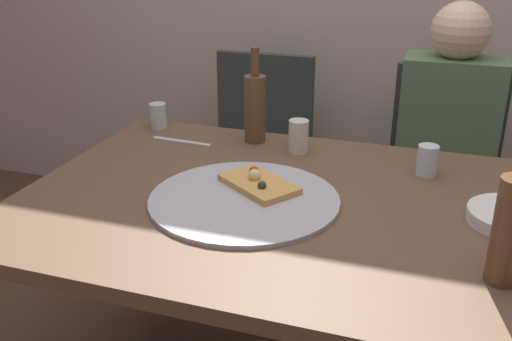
{
  "coord_description": "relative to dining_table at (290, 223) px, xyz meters",
  "views": [
    {
      "loc": [
        0.35,
        -1.35,
        1.4
      ],
      "look_at": [
        -0.12,
        0.05,
        0.78
      ],
      "focal_mm": 40.41,
      "sensor_mm": 36.0,
      "label": 1
    }
  ],
  "objects": [
    {
      "name": "dining_table",
      "position": [
        0.0,
        0.0,
        0.0
      ],
      "size": [
        1.47,
        1.02,
        0.73
      ],
      "color": "brown",
      "rests_on": "ground_plane"
    },
    {
      "name": "pizza_tray",
      "position": [
        -0.12,
        -0.05,
        0.08
      ],
      "size": [
        0.51,
        0.51,
        0.01
      ],
      "primitive_type": "cylinder",
      "color": "#ADADB2",
      "rests_on": "dining_table"
    },
    {
      "name": "pizza_slice_last",
      "position": [
        -0.1,
        0.03,
        0.09
      ],
      "size": [
        0.25,
        0.23,
        0.05
      ],
      "color": "tan",
      "rests_on": "pizza_tray"
    },
    {
      "name": "wine_bottle",
      "position": [
        -0.24,
        0.41,
        0.19
      ],
      "size": [
        0.07,
        0.07,
        0.32
      ],
      "color": "brown",
      "rests_on": "dining_table"
    },
    {
      "name": "beer_bottle",
      "position": [
        0.51,
        -0.24,
        0.19
      ],
      "size": [
        0.07,
        0.07,
        0.31
      ],
      "color": "brown",
      "rests_on": "dining_table"
    },
    {
      "name": "tumbler_near",
      "position": [
        0.33,
        0.29,
        0.12
      ],
      "size": [
        0.06,
        0.06,
        0.09
      ],
      "primitive_type": "cylinder",
      "color": "silver",
      "rests_on": "dining_table"
    },
    {
      "name": "tumbler_far",
      "position": [
        -0.62,
        0.44,
        0.12
      ],
      "size": [
        0.06,
        0.06,
        0.09
      ],
      "primitive_type": "cylinder",
      "color": "#B7C6BC",
      "rests_on": "dining_table"
    },
    {
      "name": "wine_glass",
      "position": [
        -0.07,
        0.36,
        0.12
      ],
      "size": [
        0.07,
        0.07,
        0.11
      ],
      "primitive_type": "cylinder",
      "color": "beige",
      "rests_on": "dining_table"
    },
    {
      "name": "plate_stack",
      "position": [
        0.55,
        0.04,
        0.09
      ],
      "size": [
        0.22,
        0.22,
        0.03
      ],
      "primitive_type": "cylinder",
      "color": "white",
      "rests_on": "dining_table"
    },
    {
      "name": "table_knife",
      "position": [
        -0.47,
        0.32,
        0.07
      ],
      "size": [
        0.22,
        0.03,
        0.01
      ],
      "primitive_type": "cube",
      "rotation": [
        0.0,
        0.0,
        6.22
      ],
      "color": "#B7B7BC",
      "rests_on": "dining_table"
    },
    {
      "name": "chair_left",
      "position": [
        -0.4,
        0.91,
        -0.14
      ],
      "size": [
        0.44,
        0.44,
        0.9
      ],
      "rotation": [
        0.0,
        0.0,
        3.14
      ],
      "color": "#2D3833",
      "rests_on": "ground_plane"
    },
    {
      "name": "chair_right",
      "position": [
        0.39,
        0.91,
        -0.14
      ],
      "size": [
        0.44,
        0.44,
        0.9
      ],
      "rotation": [
        0.0,
        0.0,
        3.14
      ],
      "color": "#2D3833",
      "rests_on": "ground_plane"
    },
    {
      "name": "guest_in_sweater",
      "position": [
        0.39,
        0.76,
        -0.01
      ],
      "size": [
        0.36,
        0.56,
        1.17
      ],
      "rotation": [
        0.0,
        0.0,
        3.14
      ],
      "color": "#4C6B47",
      "rests_on": "ground_plane"
    }
  ]
}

